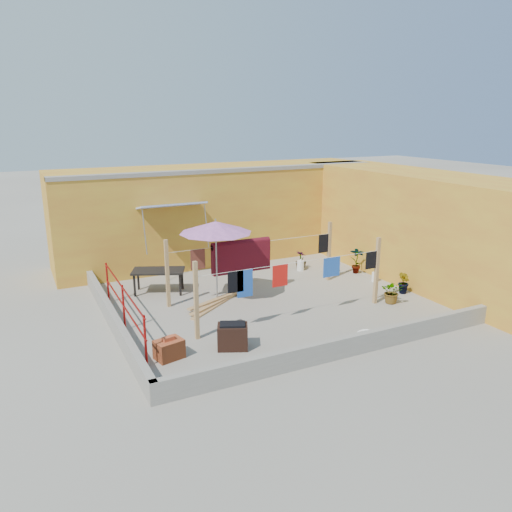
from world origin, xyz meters
The scene contains 21 objects.
ground centered at (0.00, 0.00, 0.00)m, with size 80.00×80.00×0.00m, color #9E998E.
wall_back centered at (0.50, 4.69, 1.61)m, with size 11.00×3.27×3.21m.
wall_right centered at (5.20, 0.00, 1.60)m, with size 2.40×9.00×3.20m, color gold.
parapet_front centered at (0.00, -3.58, 0.22)m, with size 8.30×0.16×0.44m, color gray.
parapet_left centered at (-4.08, 0.00, 0.22)m, with size 0.16×7.30×0.44m, color gray.
red_railing centered at (-3.85, -0.20, 0.72)m, with size 0.05×4.20×1.10m.
clothesline_rig centered at (-0.32, 0.52, 1.07)m, with size 5.09×2.35×1.80m.
patio_umbrella centered at (-1.24, 0.55, 2.04)m, with size 2.07×2.07×2.27m.
outdoor_table centered at (-2.43, 1.96, 0.61)m, with size 1.60×1.23×0.67m.
brick_stack centered at (-3.34, -2.05, 0.21)m, with size 0.63×0.52×0.48m.
lumber_pile centered at (-1.37, 0.34, 0.06)m, with size 1.95×1.34×0.13m.
brazier centered at (-1.99, -2.20, 0.28)m, with size 0.76×0.65×0.58m.
white_basin centered at (0.98, -3.05, 0.05)m, with size 0.53×0.53×0.09m.
water_jug_a centered at (3.70, 0.06, 0.14)m, with size 0.20×0.20×0.32m.
water_jug_b centered at (2.27, 2.02, 0.16)m, with size 0.23×0.23×0.37m.
green_hose centered at (3.17, 1.56, 0.04)m, with size 0.52×0.52×0.08m.
plant_back_a centered at (0.82, 3.20, 0.43)m, with size 0.77×0.66×0.85m, color #1A5C1B.
plant_back_b centered at (2.35, 2.15, 0.31)m, with size 0.34×0.34×0.61m, color #1A5C1B.
plant_right_a centered at (3.70, 0.98, 0.43)m, with size 0.45×0.30×0.85m, color #1A5C1B.
plant_right_b centered at (3.70, -1.17, 0.33)m, with size 0.36×0.29×0.66m, color #1A5C1B.
plant_right_c centered at (2.91, -1.60, 0.32)m, with size 0.57×0.50×0.64m, color #1A5C1B.
Camera 1 is at (-5.87, -11.20, 4.78)m, focal length 35.00 mm.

